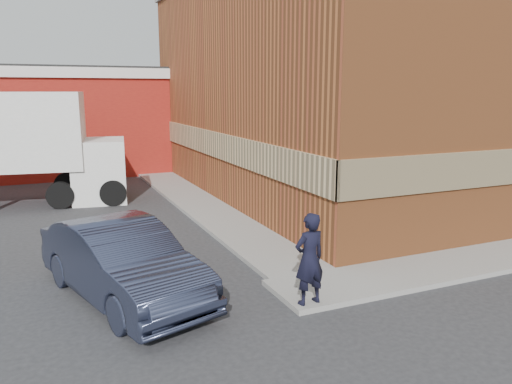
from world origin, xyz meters
name	(u,v)px	position (x,y,z in m)	size (l,w,h in m)	color
ground	(281,281)	(0.00, 0.00, 0.00)	(90.00, 90.00, 0.00)	#28282B
brick_building	(363,84)	(8.50, 9.00, 4.68)	(14.25, 18.25, 9.36)	#A05429
sidewalk_west	(194,201)	(0.60, 9.00, 0.06)	(1.80, 18.00, 0.12)	gray
warehouse	(15,121)	(-6.00, 20.00, 2.81)	(16.30, 8.30, 5.60)	maroon
man	(309,259)	(-0.15, -1.55, 1.08)	(0.70, 0.46, 1.91)	black
sedan	(122,261)	(-3.54, 0.50, 0.84)	(1.77, 5.09, 1.68)	#292F45
box_truck	(14,141)	(-5.80, 11.37, 2.51)	(9.12, 3.93, 4.35)	white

